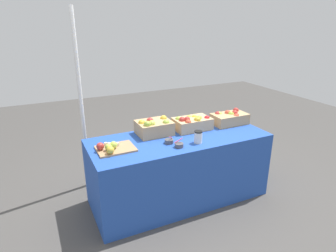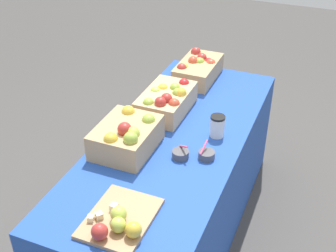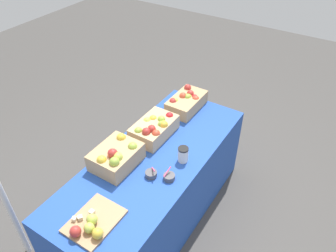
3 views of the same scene
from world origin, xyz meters
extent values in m
plane|color=#474442|center=(0.00, 0.00, 0.00)|extent=(10.00, 10.00, 0.00)
cube|color=#234CAD|center=(0.00, 0.00, 0.37)|extent=(1.90, 0.76, 0.74)
cube|color=tan|center=(0.73, 0.12, 0.80)|extent=(0.41, 0.24, 0.12)
sphere|color=#D14C33|center=(0.76, 0.04, 0.85)|extent=(0.07, 0.07, 0.07)
sphere|color=#B2332D|center=(0.61, 0.19, 0.86)|extent=(0.07, 0.07, 0.07)
sphere|color=red|center=(0.78, 0.06, 0.84)|extent=(0.07, 0.07, 0.07)
sphere|color=#B2C64C|center=(0.63, 0.19, 0.85)|extent=(0.07, 0.07, 0.07)
sphere|color=#99B742|center=(0.74, 0.12, 0.86)|extent=(0.07, 0.07, 0.07)
sphere|color=#B2332D|center=(0.80, 0.12, 0.86)|extent=(0.07, 0.07, 0.07)
sphere|color=#D14C33|center=(0.72, 0.15, 0.86)|extent=(0.07, 0.07, 0.07)
sphere|color=#B2332D|center=(0.87, 0.18, 0.87)|extent=(0.07, 0.07, 0.07)
sphere|color=#99B742|center=(0.76, 0.11, 0.85)|extent=(0.07, 0.07, 0.07)
cube|color=tan|center=(0.24, 0.15, 0.80)|extent=(0.41, 0.26, 0.13)
sphere|color=gold|center=(0.29, 0.20, 0.86)|extent=(0.07, 0.07, 0.07)
sphere|color=#D14C33|center=(0.14, 0.06, 0.86)|extent=(0.07, 0.07, 0.07)
sphere|color=#B2332D|center=(0.10, 0.13, 0.88)|extent=(0.07, 0.07, 0.07)
sphere|color=gold|center=(0.26, 0.06, 0.87)|extent=(0.07, 0.07, 0.07)
sphere|color=#99B742|center=(0.09, 0.20, 0.86)|extent=(0.07, 0.07, 0.07)
sphere|color=red|center=(0.40, 0.10, 0.86)|extent=(0.07, 0.07, 0.07)
sphere|color=#99B742|center=(0.26, 0.08, 0.87)|extent=(0.07, 0.07, 0.07)
sphere|color=#B2C64C|center=(0.25, 0.22, 0.85)|extent=(0.07, 0.07, 0.07)
sphere|color=#99B742|center=(0.31, 0.12, 0.86)|extent=(0.07, 0.07, 0.07)
sphere|color=#B2332D|center=(0.15, 0.11, 0.88)|extent=(0.07, 0.07, 0.07)
cube|color=tan|center=(-0.20, 0.20, 0.81)|extent=(0.37, 0.29, 0.14)
sphere|color=#B2332D|center=(-0.26, 0.17, 0.91)|extent=(0.07, 0.07, 0.07)
sphere|color=gold|center=(-0.07, 0.25, 0.88)|extent=(0.07, 0.07, 0.07)
sphere|color=#B2C64C|center=(-0.26, 0.13, 0.89)|extent=(0.07, 0.07, 0.07)
sphere|color=gold|center=(-0.34, 0.21, 0.88)|extent=(0.07, 0.07, 0.07)
sphere|color=#99B742|center=(-0.31, 0.11, 0.90)|extent=(0.07, 0.07, 0.07)
sphere|color=#99B742|center=(-0.10, 0.11, 0.88)|extent=(0.07, 0.07, 0.07)
cube|color=tan|center=(-0.69, -0.02, 0.75)|extent=(0.36, 0.27, 0.02)
sphere|color=#B2C64C|center=(-0.77, -0.05, 0.79)|extent=(0.07, 0.07, 0.07)
sphere|color=#B2C64C|center=(-0.72, -0.02, 0.79)|extent=(0.07, 0.07, 0.07)
sphere|color=#B2332D|center=(-0.84, 0.00, 0.79)|extent=(0.07, 0.07, 0.07)
cube|color=beige|center=(-0.67, 0.03, 0.77)|extent=(0.03, 0.03, 0.03)
sphere|color=gold|center=(-0.77, -0.12, 0.79)|extent=(0.07, 0.07, 0.07)
cube|color=beige|center=(-0.76, 0.09, 0.77)|extent=(0.03, 0.03, 0.03)
cube|color=beige|center=(-0.74, 0.06, 0.77)|extent=(0.04, 0.04, 0.03)
cylinder|color=#4C4C51|center=(-0.17, -0.10, 0.76)|extent=(0.09, 0.09, 0.04)
cylinder|color=#EA598C|center=(-0.16, -0.11, 0.80)|extent=(0.07, 0.07, 0.05)
cylinder|color=#4C4C51|center=(-0.12, -0.23, 0.76)|extent=(0.09, 0.09, 0.04)
cylinder|color=#EA598C|center=(-0.12, -0.21, 0.80)|extent=(0.09, 0.02, 0.05)
cylinder|color=silver|center=(0.10, -0.22, 0.80)|extent=(0.08, 0.08, 0.11)
cylinder|color=black|center=(0.10, -0.22, 0.86)|extent=(0.08, 0.08, 0.01)
camera|label=1|loc=(-1.34, -2.53, 1.91)|focal=31.24mm
camera|label=2|loc=(-1.93, -0.75, 2.15)|focal=47.82mm
camera|label=3|loc=(-1.52, -1.10, 2.54)|focal=35.03mm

